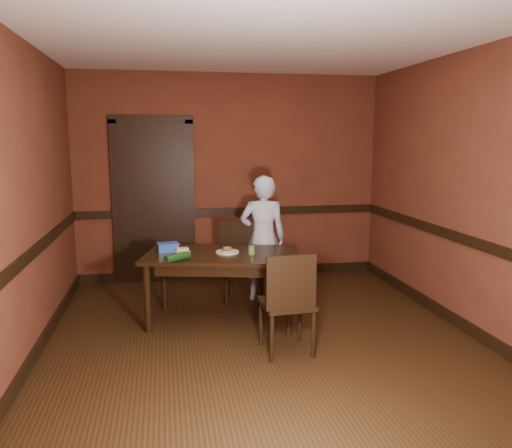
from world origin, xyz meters
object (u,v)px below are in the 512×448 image
object	(u,v)px
chair_far	(245,263)
food_tub	(168,247)
chair_near	(287,301)
sauce_jar	(252,250)
person	(263,238)
dining_table	(222,287)
sandwich_plate	(227,251)
cheese_saucer	(183,251)

from	to	relation	value
chair_far	food_tub	world-z (taller)	chair_far
chair_near	sauce_jar	bearing A→B (deg)	-80.42
person	food_tub	bearing A→B (deg)	32.62
person	sauce_jar	bearing A→B (deg)	80.32
sauce_jar	food_tub	xyz separation A→B (m)	(-0.83, 0.28, 0.00)
chair_far	person	distance (m)	0.36
dining_table	chair_far	world-z (taller)	chair_far
dining_table	sandwich_plate	bearing A→B (deg)	19.10
chair_far	cheese_saucer	bearing A→B (deg)	-130.54
sandwich_plate	cheese_saucer	distance (m)	0.46
dining_table	cheese_saucer	world-z (taller)	cheese_saucer
person	food_tub	distance (m)	1.18
sauce_jar	food_tub	bearing A→B (deg)	161.47
chair_near	cheese_saucer	bearing A→B (deg)	-51.71
chair_near	cheese_saucer	world-z (taller)	chair_near
dining_table	sandwich_plate	distance (m)	0.38
dining_table	food_tub	bearing A→B (deg)	175.25
sauce_jar	cheese_saucer	size ratio (longest dim) A/B	0.53
person	sandwich_plate	size ratio (longest dim) A/B	6.10
person	sandwich_plate	xyz separation A→B (m)	(-0.49, -0.62, 0.01)
dining_table	sauce_jar	xyz separation A→B (m)	(0.29, -0.10, 0.40)
sauce_jar	chair_near	bearing A→B (deg)	-76.97
chair_far	sauce_jar	xyz separation A→B (m)	(-0.03, -0.67, 0.30)
sandwich_plate	chair_near	bearing A→B (deg)	-64.81
chair_near	sandwich_plate	distance (m)	1.00
chair_far	sandwich_plate	world-z (taller)	chair_far
chair_near	food_tub	distance (m)	1.47
sauce_jar	cheese_saucer	distance (m)	0.71
chair_near	person	world-z (taller)	person
chair_near	sandwich_plate	xyz separation A→B (m)	(-0.41, 0.87, 0.27)
chair_near	person	distance (m)	1.52
person	sauce_jar	world-z (taller)	person
person	chair_near	bearing A→B (deg)	96.68
sandwich_plate	dining_table	bearing A→B (deg)	-174.23
dining_table	person	xyz separation A→B (m)	(0.55, 0.63, 0.37)
sauce_jar	food_tub	distance (m)	0.87
cheese_saucer	person	bearing A→B (deg)	29.46
chair_near	cheese_saucer	size ratio (longest dim) A/B	5.76
cheese_saucer	dining_table	bearing A→B (deg)	-14.06
dining_table	cheese_saucer	distance (m)	0.55
dining_table	chair_far	xyz separation A→B (m)	(0.33, 0.56, 0.10)
person	sandwich_plate	distance (m)	0.80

